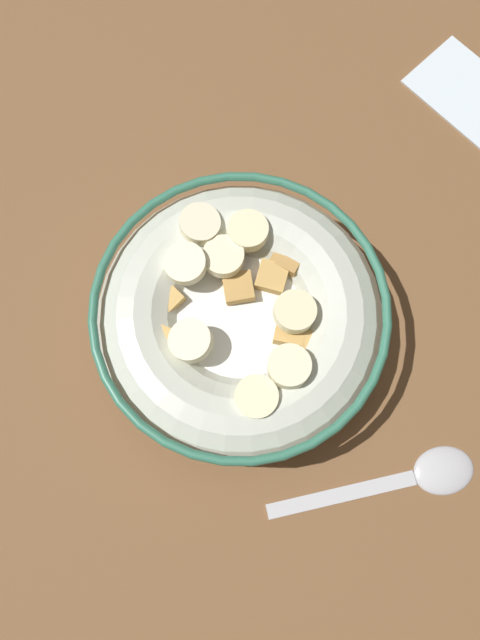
{
  "coord_description": "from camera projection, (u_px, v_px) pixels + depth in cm",
  "views": [
    {
      "loc": [
        -6.41,
        7.61,
        41.99
      ],
      "look_at": [
        0.0,
        0.0,
        3.0
      ],
      "focal_mm": 33.39,
      "sensor_mm": 36.0,
      "label": 1
    }
  ],
  "objects": [
    {
      "name": "ground_plane",
      "position": [
        240.0,
        333.0,
        0.44
      ],
      "size": [
        102.62,
        102.62,
        2.0
      ],
      "primitive_type": "cube",
      "color": "brown"
    },
    {
      "name": "cereal_bowl",
      "position": [
        240.0,
        319.0,
        0.4
      ],
      "size": [
        19.38,
        19.38,
        6.66
      ],
      "color": "beige",
      "rests_on": "ground_plane"
    },
    {
      "name": "spoon",
      "position": [
        419.0,
        477.0,
        0.4
      ],
      "size": [
        10.48,
        12.85,
        0.8
      ],
      "color": "#B7B7BC",
      "rests_on": "ground_plane"
    },
    {
      "name": "folded_napkin",
      "position": [
        475.0,
        98.0,
        0.48
      ],
      "size": [
        11.07,
        7.37,
        0.3
      ],
      "primitive_type": "cube",
      "rotation": [
        0.0,
        0.0,
        -0.11
      ],
      "color": "silver",
      "rests_on": "ground_plane"
    }
  ]
}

